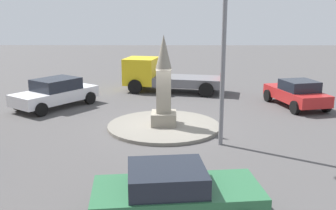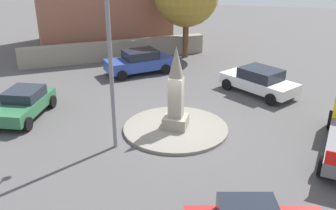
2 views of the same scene
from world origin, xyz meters
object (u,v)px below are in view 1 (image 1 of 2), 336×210
monument (164,87)px  car_green_parked_left (175,194)px  car_red_approaching (297,93)px  car_white_parked_right (56,92)px  truck_yellow_near_island (162,76)px  streetlamp (225,11)px

monument → car_green_parked_left: monument is taller
car_red_approaching → car_green_parked_left: (6.27, 11.02, 0.00)m
car_white_parked_right → truck_yellow_near_island: truck_yellow_near_island is taller
car_green_parked_left → truck_yellow_near_island: size_ratio=0.65×
monument → truck_yellow_near_island: size_ratio=0.60×
streetlamp → car_white_parked_right: bearing=-35.9°
car_white_parked_right → car_green_parked_left: car_white_parked_right is taller
car_green_parked_left → truck_yellow_near_island: (0.65, -14.84, 0.24)m
car_green_parked_left → monument: bearing=-86.9°
monument → truck_yellow_near_island: monument is taller
car_white_parked_right → car_red_approaching: 12.20m
car_white_parked_right → car_red_approaching: car_white_parked_right is taller
streetlamp → truck_yellow_near_island: (2.37, -9.53, -3.79)m
car_green_parked_left → car_red_approaching: bearing=-119.6°
monument → car_white_parked_right: bearing=-32.1°
monument → streetlamp: bearing=135.7°
car_green_parked_left → truck_yellow_near_island: 14.85m
streetlamp → car_green_parked_left: (1.71, 5.31, -4.02)m
streetlamp → truck_yellow_near_island: streetlamp is taller
car_white_parked_right → car_red_approaching: size_ratio=1.10×
car_red_approaching → monument: bearing=28.8°
monument → car_white_parked_right: 6.61m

